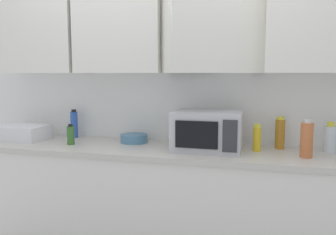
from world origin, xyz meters
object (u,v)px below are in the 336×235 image
Objects in this scene: bottle_amber_vinegar at (280,133)px; bowl_ceramic_small at (134,138)px; microwave at (208,131)px; bottle_clear_tall at (330,138)px; bottle_spice_jar at (307,139)px; bottle_yellow_mustard at (257,138)px; dish_rack at (23,133)px; bottle_blue_cleaner at (74,124)px; bottle_green_oil at (71,135)px.

bottle_amber_vinegar is 1.10× the size of bowl_ceramic_small.
bottle_clear_tall is at bearing 10.29° from microwave.
bottle_spice_jar is 0.34m from bottle_yellow_mustard.
dish_rack is 1.57× the size of bottle_blue_cleaner.
microwave is 0.66m from bottle_spice_jar.
bowl_ceramic_small is (-0.95, 0.08, -0.06)m from bottle_yellow_mustard.
bottle_green_oil is at bearing -170.86° from bottle_amber_vinegar.
bottle_clear_tall is at bearing 6.50° from bottle_green_oil.
bottle_amber_vinegar is (1.68, -0.02, -0.00)m from bottle_blue_cleaner.
bottle_spice_jar is at bearing -19.88° from bottle_yellow_mustard.
bottle_green_oil is at bearing -174.99° from bottle_yellow_mustard.
bottle_amber_vinegar is 1.58m from bottle_green_oil.
bottle_spice_jar is at bearing -8.24° from bottle_blue_cleaner.
bowl_ceramic_small is at bearing 24.23° from bottle_green_oil.
bottle_blue_cleaner is at bearing 114.41° from bottle_green_oil.
bottle_amber_vinegar is 1.22× the size of bottle_yellow_mustard.
bowl_ceramic_small is at bearing -179.42° from bottle_clear_tall.
microwave is at bearing 175.15° from bottle_spice_jar.
bottle_blue_cleaner is (0.36, 0.21, 0.06)m from dish_rack.
dish_rack is at bearing -149.76° from bottle_blue_cleaner.
bottle_spice_jar is at bearing -8.63° from bowl_ceramic_small.
dish_rack is 1.96× the size of bottle_yellow_mustard.
microwave is 1.06m from bottle_green_oil.
microwave reaches higher than bottle_amber_vinegar.
bottle_clear_tall is 1.45m from bowl_ceramic_small.
bottle_amber_vinegar is at bearing 9.14° from bottle_green_oil.
bottle_spice_jar is 1.29m from bowl_ceramic_small.
bottle_blue_cleaner is 2.02m from bottle_clear_tall.
bottle_blue_cleaner is at bearing 30.24° from dish_rack.
bottle_yellow_mustard is (-0.49, -0.09, -0.01)m from bottle_clear_tall.
bottle_blue_cleaner reaches higher than bottle_amber_vinegar.
bottle_green_oil is (0.48, -0.07, 0.01)m from dish_rack.
bottle_green_oil is (-1.06, -0.06, -0.07)m from microwave.
dish_rack is 2.20m from bottle_spice_jar.
microwave reaches higher than bottle_yellow_mustard.
bottle_yellow_mustard reaches higher than dish_rack.
bottle_spice_jar reaches higher than bottle_yellow_mustard.
bottle_spice_jar is (1.71, 0.01, 0.04)m from bottle_green_oil.
bottle_green_oil is 0.74× the size of bowl_ceramic_small.
bowl_ceramic_small is (-1.27, 0.19, -0.09)m from bottle_spice_jar.
dish_rack is at bearing -178.29° from bottle_yellow_mustard.
microwave is at bearing -12.62° from bowl_ceramic_small.
bottle_yellow_mustard is at bearing 9.71° from microwave.
bottle_green_oil is at bearing -173.50° from bottle_clear_tall.
bottle_clear_tall reaches higher than dish_rack.
bottle_amber_vinegar is 1.11× the size of bottle_clear_tall.
bottle_clear_tall is at bearing -1.69° from bottle_blue_cleaner.
bottle_clear_tall is 0.85× the size of bottle_spice_jar.
microwave reaches higher than bowl_ceramic_small.
bottle_spice_jar is (-0.18, -0.21, 0.02)m from bottle_clear_tall.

